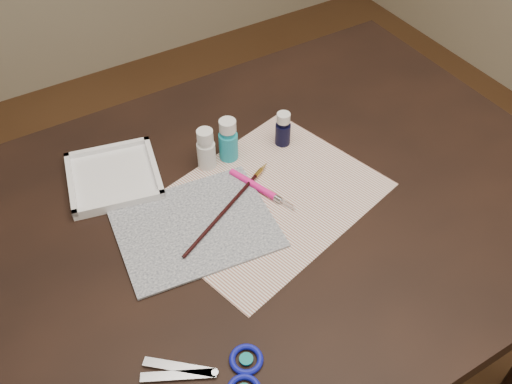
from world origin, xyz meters
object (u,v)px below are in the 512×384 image
paint_bottle_navy (283,129)px  scissors (203,377)px  canvas (195,226)px  paint_bottle_cyan (228,140)px  paint_bottle_white (206,149)px  paper (266,199)px  palette_tray (114,176)px

paint_bottle_navy → scissors: paint_bottle_navy is taller
canvas → paint_bottle_cyan: (0.15, 0.14, 0.04)m
paint_bottle_white → paint_bottle_navy: (0.17, -0.02, -0.01)m
paper → paint_bottle_cyan: (-0.00, 0.14, 0.05)m
scissors → paper: bearing=-108.8°
paper → scissors: (-0.28, -0.27, 0.00)m
paint_bottle_white → paint_bottle_navy: size_ratio=1.16×
paper → palette_tray: size_ratio=2.42×
paper → paint_bottle_cyan: 0.15m
canvas → paint_bottle_navy: paint_bottle_navy is taller
paint_bottle_white → scissors: paint_bottle_white is taller
canvas → paint_bottle_cyan: bearing=42.9°
paint_bottle_navy → palette_tray: 0.36m
paper → canvas: 0.15m
paint_bottle_cyan → palette_tray: size_ratio=0.55×
paper → paint_bottle_white: size_ratio=4.63×
canvas → paint_bottle_cyan: 0.21m
paper → paint_bottle_white: paint_bottle_white is taller
paint_bottle_white → paper: bearing=-69.6°
paper → paint_bottle_white: 0.16m
paint_bottle_white → palette_tray: (-0.18, 0.06, -0.04)m
paint_bottle_cyan → paint_bottle_navy: (0.12, -0.02, -0.01)m
paper → paint_bottle_navy: size_ratio=5.40×
canvas → paper: bearing=-2.0°
paper → scissors: scissors is taller
paint_bottle_cyan → palette_tray: 0.24m
paint_bottle_white → scissors: bearing=-118.5°
paper → palette_tray: palette_tray is taller
canvas → paint_bottle_white: bearing=54.8°
canvas → palette_tray: size_ratio=1.61×
paint_bottle_navy → palette_tray: paint_bottle_navy is taller
paint_bottle_white → paint_bottle_cyan: 0.05m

